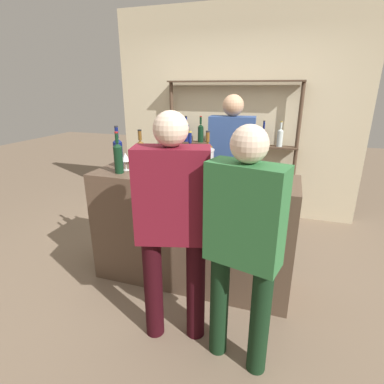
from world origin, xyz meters
name	(u,v)px	position (x,y,z in m)	size (l,w,h in m)	color
ground_plane	(192,277)	(0.00, 0.00, 0.00)	(16.00, 16.00, 0.00)	#7A6651
bar_counter	(192,229)	(0.00, 0.00, 0.52)	(1.80, 0.58, 1.05)	brown
back_wall	(234,115)	(0.00, 1.89, 1.40)	(3.40, 0.12, 2.80)	beige
back_shelf	(230,131)	(-0.02, 1.71, 1.20)	(1.78, 0.18, 1.85)	#4C3828
counter_bottle_0	(141,153)	(-0.55, 0.12, 1.19)	(0.09, 0.09, 0.35)	brown
counter_bottle_1	(207,156)	(0.10, 0.15, 1.19)	(0.09, 0.09, 0.36)	brown
counter_bottle_2	(190,156)	(-0.06, 0.13, 1.19)	(0.08, 0.08, 0.36)	#0F1956
counter_bottle_3	(118,151)	(-0.76, 0.07, 1.20)	(0.09, 0.09, 0.38)	#0F1956
counter_bottle_4	(118,157)	(-0.63, -0.14, 1.19)	(0.08, 0.08, 0.36)	black
wine_glass	(125,157)	(-0.62, -0.04, 1.17)	(0.08, 0.08, 0.16)	silver
ice_bucket	(201,164)	(0.09, -0.05, 1.17)	(0.23, 0.23, 0.24)	#B2B2B7
server_behind_counter	(231,161)	(0.18, 0.85, 0.99)	(0.50, 0.25, 1.70)	#121C33
customer_center	(173,218)	(0.10, -0.70, 0.95)	(0.52, 0.33, 1.64)	black
customer_right	(243,238)	(0.58, -0.78, 0.93)	(0.48, 0.30, 1.59)	black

